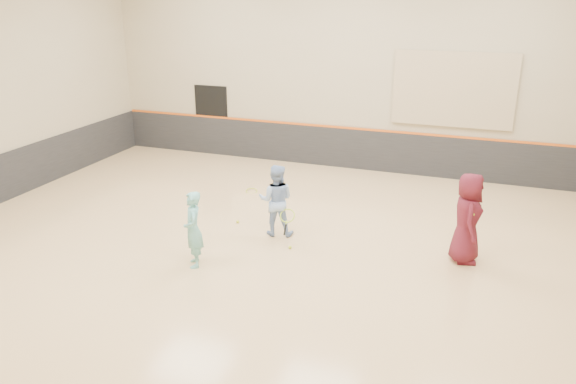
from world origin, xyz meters
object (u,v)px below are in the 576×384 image
(instructor, at_px, (276,200))
(spare_racket, at_px, (251,189))
(girl, at_px, (193,229))
(young_man, at_px, (467,218))

(instructor, xyz_separation_m, spare_racket, (-1.59, 2.31, -0.71))
(girl, bearing_deg, spare_racket, 156.95)
(spare_racket, bearing_deg, instructor, -55.50)
(girl, height_order, young_man, young_man)
(instructor, bearing_deg, spare_racket, -68.21)
(instructor, bearing_deg, girl, 50.63)
(instructor, height_order, young_man, young_man)
(young_man, distance_m, spare_racket, 5.99)
(spare_racket, bearing_deg, young_man, -22.16)
(girl, xyz_separation_m, young_man, (4.87, 1.97, 0.15))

